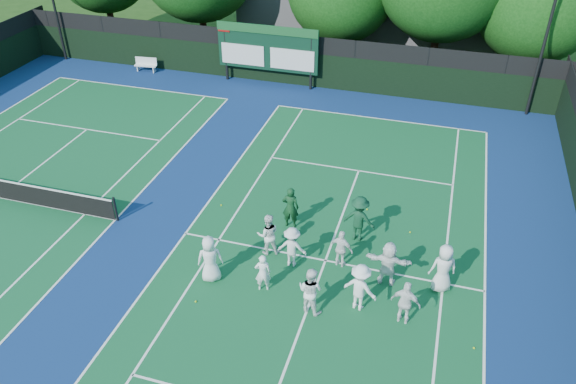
# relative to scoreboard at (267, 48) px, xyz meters

# --- Properties ---
(ground) EXTENTS (120.00, 120.00, 0.00)m
(ground) POSITION_rel_scoreboard_xyz_m (7.01, -15.59, -2.19)
(ground) COLOR #1B3A0F
(ground) RESTS_ON ground
(court_apron) EXTENTS (34.00, 32.00, 0.01)m
(court_apron) POSITION_rel_scoreboard_xyz_m (1.01, -14.59, -2.19)
(court_apron) COLOR navy
(court_apron) RESTS_ON ground
(near_court) EXTENTS (11.05, 23.85, 0.01)m
(near_court) POSITION_rel_scoreboard_xyz_m (7.01, -14.59, -2.18)
(near_court) COLOR #10512B
(near_court) RESTS_ON ground
(back_fence) EXTENTS (34.00, 0.08, 3.00)m
(back_fence) POSITION_rel_scoreboard_xyz_m (1.01, 0.41, -0.83)
(back_fence) COLOR black
(back_fence) RESTS_ON ground
(scoreboard) EXTENTS (6.00, 0.21, 3.55)m
(scoreboard) POSITION_rel_scoreboard_xyz_m (0.00, 0.00, 0.00)
(scoreboard) COLOR black
(scoreboard) RESTS_ON ground
(clubhouse) EXTENTS (18.00, 6.00, 4.00)m
(clubhouse) POSITION_rel_scoreboard_xyz_m (5.01, 8.41, -0.19)
(clubhouse) COLOR #505055
(clubhouse) RESTS_ON ground
(bench) EXTENTS (1.42, 0.52, 0.88)m
(bench) POSITION_rel_scoreboard_xyz_m (-7.91, -0.22, -1.72)
(bench) COLOR white
(bench) RESTS_ON ground
(tree_e) EXTENTS (6.65, 6.65, 8.19)m
(tree_e) POSITION_rel_scoreboard_xyz_m (14.45, 3.99, 2.50)
(tree_e) COLOR black
(tree_e) RESTS_ON ground
(tennis_ball_0) EXTENTS (0.07, 0.07, 0.07)m
(tennis_ball_0) POSITION_rel_scoreboard_xyz_m (3.43, -17.82, -2.16)
(tennis_ball_0) COLOR #B1D018
(tennis_ball_0) RESTS_ON ground
(tennis_ball_1) EXTENTS (0.07, 0.07, 0.07)m
(tennis_ball_1) POSITION_rel_scoreboard_xyz_m (9.73, -12.08, -2.16)
(tennis_ball_1) COLOR #B1D018
(tennis_ball_1) RESTS_ON ground
(tennis_ball_2) EXTENTS (0.07, 0.07, 0.07)m
(tennis_ball_2) POSITION_rel_scoreboard_xyz_m (12.20, -17.21, -2.16)
(tennis_ball_2) COLOR #B1D018
(tennis_ball_2) RESTS_ON ground
(tennis_ball_3) EXTENTS (0.07, 0.07, 0.07)m
(tennis_ball_3) POSITION_rel_scoreboard_xyz_m (2.13, -12.48, -2.16)
(tennis_ball_3) COLOR #B1D018
(tennis_ball_3) RESTS_ON ground
(tennis_ball_4) EXTENTS (0.07, 0.07, 0.07)m
(tennis_ball_4) POSITION_rel_scoreboard_xyz_m (7.90, -11.07, -2.16)
(tennis_ball_4) COLOR #B1D018
(tennis_ball_4) RESTS_ON ground
(player_front_0) EXTENTS (1.02, 0.87, 1.78)m
(player_front_0) POSITION_rel_scoreboard_xyz_m (3.49, -16.61, -1.30)
(player_front_0) COLOR white
(player_front_0) RESTS_ON ground
(player_front_1) EXTENTS (0.62, 0.50, 1.46)m
(player_front_1) POSITION_rel_scoreboard_xyz_m (5.35, -16.59, -1.46)
(player_front_1) COLOR white
(player_front_1) RESTS_ON ground
(player_front_2) EXTENTS (0.97, 0.84, 1.70)m
(player_front_2) POSITION_rel_scoreboard_xyz_m (7.09, -17.06, -1.34)
(player_front_2) COLOR white
(player_front_2) RESTS_ON ground
(player_front_3) EXTENTS (1.25, 0.92, 1.74)m
(player_front_3) POSITION_rel_scoreboard_xyz_m (8.57, -16.51, -1.32)
(player_front_3) COLOR white
(player_front_3) RESTS_ON ground
(player_front_4) EXTENTS (0.99, 0.54, 1.61)m
(player_front_4) POSITION_rel_scoreboard_xyz_m (10.03, -16.71, -1.39)
(player_front_4) COLOR white
(player_front_4) RESTS_ON ground
(player_back_0) EXTENTS (0.98, 0.89, 1.65)m
(player_back_0) POSITION_rel_scoreboard_xyz_m (4.91, -14.72, -1.36)
(player_back_0) COLOR white
(player_back_0) RESTS_ON ground
(player_back_1) EXTENTS (1.03, 0.61, 1.58)m
(player_back_1) POSITION_rel_scoreboard_xyz_m (5.91, -15.11, -1.40)
(player_back_1) COLOR silver
(player_back_1) RESTS_ON ground
(player_back_2) EXTENTS (0.93, 0.55, 1.48)m
(player_back_2) POSITION_rel_scoreboard_xyz_m (7.57, -14.66, -1.45)
(player_back_2) COLOR white
(player_back_2) RESTS_ON ground
(player_back_3) EXTENTS (1.56, 0.51, 1.68)m
(player_back_3) POSITION_rel_scoreboard_xyz_m (9.25, -15.07, -1.35)
(player_back_3) COLOR white
(player_back_3) RESTS_ON ground
(player_back_4) EXTENTS (1.03, 0.84, 1.82)m
(player_back_4) POSITION_rel_scoreboard_xyz_m (11.02, -14.87, -1.28)
(player_back_4) COLOR white
(player_back_4) RESTS_ON ground
(coach_left) EXTENTS (0.67, 0.47, 1.76)m
(coach_left) POSITION_rel_scoreboard_xyz_m (5.22, -12.96, -1.31)
(coach_left) COLOR #0F391B
(coach_left) RESTS_ON ground
(coach_right) EXTENTS (1.30, 0.87, 1.86)m
(coach_right) POSITION_rel_scoreboard_xyz_m (7.87, -13.00, -1.26)
(coach_right) COLOR #103B23
(coach_right) RESTS_ON ground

